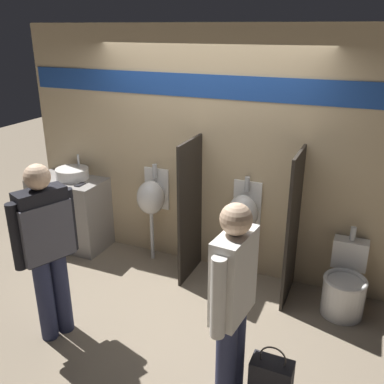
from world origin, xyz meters
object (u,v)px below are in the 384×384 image
at_px(toilet, 345,287).
at_px(shopping_bag, 271,384).
at_px(urinal_far, 243,213).
at_px(person_in_vest, 46,241).
at_px(sink_basin, 72,173).
at_px(person_with_lanyard, 233,301).
at_px(urinal_near_counter, 151,198).
at_px(cell_phone, 80,185).

relative_size(toilet, shopping_bag, 1.50).
height_order(toilet, shopping_bag, toilet).
xyz_separation_m(urinal_far, person_in_vest, (-1.27, -1.58, 0.16)).
distance_m(urinal_far, shopping_bag, 1.86).
distance_m(sink_basin, person_with_lanyard, 3.09).
relative_size(person_in_vest, person_with_lanyard, 1.01).
distance_m(urinal_near_counter, toilet, 2.30).
xyz_separation_m(cell_phone, toilet, (3.07, 0.04, -0.63)).
bearing_deg(person_with_lanyard, urinal_far, 20.49).
xyz_separation_m(sink_basin, urinal_near_counter, (1.07, 0.05, -0.17)).
relative_size(urinal_near_counter, person_with_lanyard, 0.72).
relative_size(urinal_far, person_with_lanyard, 0.72).
height_order(cell_phone, toilet, cell_phone).
height_order(toilet, person_in_vest, person_in_vest).
xyz_separation_m(sink_basin, person_in_vest, (0.92, -1.52, -0.01)).
height_order(urinal_near_counter, toilet, urinal_near_counter).
height_order(urinal_far, shopping_bag, urinal_far).
relative_size(urinal_near_counter, shopping_bag, 2.13).
xyz_separation_m(sink_basin, shopping_bag, (2.92, -1.55, -0.75)).
bearing_deg(toilet, person_with_lanyard, -114.09).
bearing_deg(urinal_near_counter, person_in_vest, -95.49).
bearing_deg(person_in_vest, toilet, -36.32).
bearing_deg(person_with_lanyard, urinal_near_counter, 48.61).
height_order(person_in_vest, person_with_lanyard, person_in_vest).
bearing_deg(toilet, shopping_bag, -104.92).
bearing_deg(shopping_bag, urinal_far, 114.55).
bearing_deg(cell_phone, toilet, 0.77).
bearing_deg(person_with_lanyard, sink_basin, 64.05).
xyz_separation_m(urinal_far, toilet, (1.12, -0.17, -0.53)).
xyz_separation_m(urinal_near_counter, person_with_lanyard, (1.56, -1.68, 0.10)).
bearing_deg(toilet, cell_phone, -179.23).
height_order(person_with_lanyard, shopping_bag, person_with_lanyard).
distance_m(urinal_near_counter, person_in_vest, 1.59).
distance_m(person_in_vest, person_with_lanyard, 1.71).
bearing_deg(urinal_near_counter, cell_phone, -166.01).
bearing_deg(cell_phone, person_in_vest, -63.13).
bearing_deg(person_in_vest, urinal_near_counter, 17.62).
height_order(sink_basin, person_with_lanyard, person_with_lanyard).
height_order(sink_basin, urinal_near_counter, urinal_near_counter).
relative_size(person_in_vest, shopping_bag, 2.99).
xyz_separation_m(urinal_near_counter, person_in_vest, (-0.15, -1.58, 0.16)).
xyz_separation_m(sink_basin, urinal_far, (2.19, 0.05, -0.17)).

